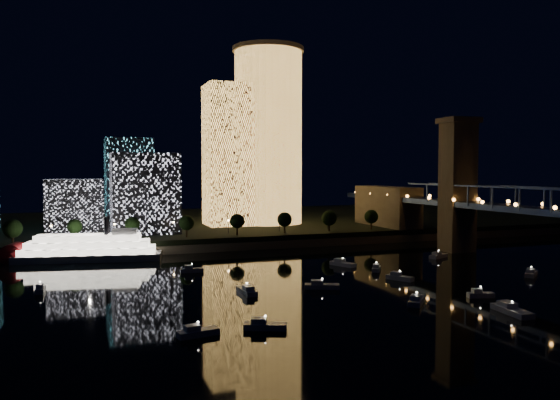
{
  "coord_description": "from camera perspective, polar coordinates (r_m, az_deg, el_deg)",
  "views": [
    {
      "loc": [
        -67.61,
        -118.81,
        30.4
      ],
      "look_at": [
        -4.06,
        55.0,
        20.38
      ],
      "focal_mm": 35.0,
      "sensor_mm": 36.0,
      "label": 1
    }
  ],
  "objects": [
    {
      "name": "ground",
      "position": [
        140.04,
        9.46,
        -9.48
      ],
      "size": [
        520.0,
        520.0,
        0.0
      ],
      "primitive_type": "plane",
      "color": "black",
      "rests_on": "ground"
    },
    {
      "name": "far_bank",
      "position": [
        288.25,
        -6.43,
        -2.48
      ],
      "size": [
        420.0,
        160.0,
        5.0
      ],
      "primitive_type": "cube",
      "color": "black",
      "rests_on": "ground"
    },
    {
      "name": "seawall",
      "position": [
        213.85,
        -1.47,
        -4.67
      ],
      "size": [
        420.0,
        6.0,
        3.0
      ],
      "primitive_type": "cube",
      "color": "#6B5E4C",
      "rests_on": "ground"
    },
    {
      "name": "tower_cylindrical",
      "position": [
        263.0,
        -1.24,
        6.71
      ],
      "size": [
        34.0,
        34.0,
        83.66
      ],
      "color": "#FFB551",
      "rests_on": "far_bank"
    },
    {
      "name": "tower_rectangular",
      "position": [
        255.12,
        -5.47,
        4.68
      ],
      "size": [
        20.44,
        20.44,
        65.04
      ],
      "primitive_type": "cube",
      "color": "#FFB551",
      "rests_on": "far_bank"
    },
    {
      "name": "midrise_blocks",
      "position": [
        241.94,
        -19.77,
        0.77
      ],
      "size": [
        92.98,
        47.65,
        39.44
      ],
      "color": "white",
      "rests_on": "far_bank"
    },
    {
      "name": "truss_bridge",
      "position": [
        181.11,
        27.1,
        -1.72
      ],
      "size": [
        13.0,
        266.0,
        50.0
      ],
      "color": "navy",
      "rests_on": "ground"
    },
    {
      "name": "riverboat",
      "position": [
        195.8,
        -19.99,
        -4.86
      ],
      "size": [
        51.87,
        19.61,
        15.33
      ],
      "color": "silver",
      "rests_on": "ground"
    },
    {
      "name": "motorboats",
      "position": [
        144.08,
        8.21,
        -8.78
      ],
      "size": [
        136.98,
        77.15,
        2.78
      ],
      "color": "silver",
      "rests_on": "ground"
    },
    {
      "name": "esplanade_trees",
      "position": [
        210.99,
        -9.97,
        -2.37
      ],
      "size": [
        166.19,
        6.54,
        8.77
      ],
      "color": "black",
      "rests_on": "far_bank"
    },
    {
      "name": "street_lamps",
      "position": [
        216.51,
        -11.07,
        -2.63
      ],
      "size": [
        132.7,
        0.7,
        5.65
      ],
      "color": "black",
      "rests_on": "far_bank"
    }
  ]
}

